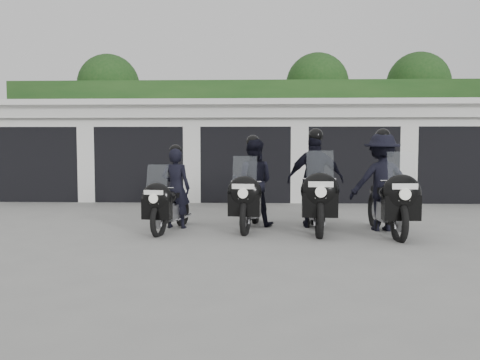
{
  "coord_description": "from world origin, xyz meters",
  "views": [
    {
      "loc": [
        0.4,
        -9.17,
        1.69
      ],
      "look_at": [
        0.05,
        -0.08,
        1.05
      ],
      "focal_mm": 38.0,
      "sensor_mm": 36.0,
      "label": 1
    }
  ],
  "objects_px": {
    "police_bike_c": "(316,185)",
    "police_bike_b": "(252,187)",
    "police_bike_a": "(171,195)",
    "police_bike_d": "(385,187)"
  },
  "relations": [
    {
      "from": "police_bike_d",
      "to": "police_bike_c",
      "type": "bearing_deg",
      "value": 164.3
    },
    {
      "from": "police_bike_b",
      "to": "police_bike_d",
      "type": "relative_size",
      "value": 0.94
    },
    {
      "from": "police_bike_b",
      "to": "police_bike_c",
      "type": "xyz_separation_m",
      "value": [
        1.29,
        -0.17,
        0.06
      ]
    },
    {
      "from": "police_bike_d",
      "to": "police_bike_a",
      "type": "bearing_deg",
      "value": 176.86
    },
    {
      "from": "police_bike_a",
      "to": "police_bike_b",
      "type": "distance_m",
      "value": 1.64
    },
    {
      "from": "police_bike_a",
      "to": "police_bike_d",
      "type": "distance_m",
      "value": 4.15
    },
    {
      "from": "police_bike_c",
      "to": "police_bike_b",
      "type": "bearing_deg",
      "value": 174.7
    },
    {
      "from": "police_bike_c",
      "to": "police_bike_d",
      "type": "bearing_deg",
      "value": -10.94
    },
    {
      "from": "police_bike_b",
      "to": "police_bike_d",
      "type": "xyz_separation_m",
      "value": [
        2.57,
        -0.47,
        0.06
      ]
    },
    {
      "from": "police_bike_a",
      "to": "police_bike_c",
      "type": "distance_m",
      "value": 2.88
    }
  ]
}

